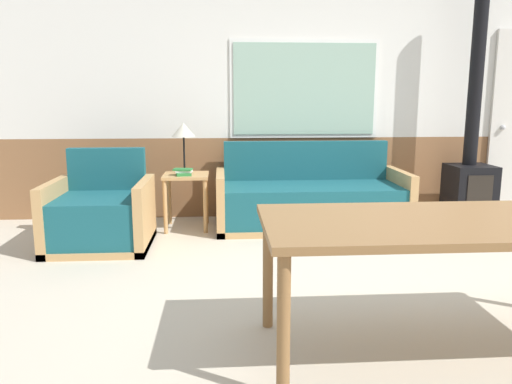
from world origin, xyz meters
The scene contains 9 objects.
ground_plane centered at (0.00, 0.00, 0.00)m, with size 16.00×16.00×0.00m, color beige.
wall_back centered at (-0.01, 2.63, 1.35)m, with size 7.20×0.09×2.70m.
couch centered at (-0.14, 2.09, 0.27)m, with size 1.94×0.83×0.86m.
armchair centered at (-2.15, 1.52, 0.27)m, with size 0.88×0.83×0.86m.
side_table centered at (-1.42, 2.10, 0.45)m, with size 0.45×0.45×0.57m.
table_lamp centered at (-1.44, 2.17, 0.98)m, with size 0.24×0.24×0.51m.
book_stack centered at (-1.44, 2.01, 0.60)m, with size 0.20×0.16×0.07m.
dining_table centered at (0.15, -0.56, 0.66)m, with size 2.02×0.85×0.72m.
wood_stove centered at (1.61, 2.20, 0.71)m, with size 0.45×0.45×2.59m.
Camera 1 is at (-1.06, -2.94, 1.33)m, focal length 35.00 mm.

